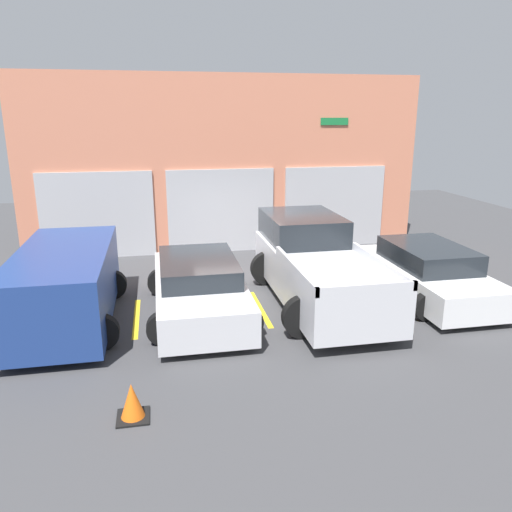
# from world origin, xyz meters

# --- Properties ---
(ground_plane) EXTENTS (28.00, 28.00, 0.00)m
(ground_plane) POSITION_xyz_m (0.00, 0.00, 0.00)
(ground_plane) COLOR #3D3D3F
(shophouse_building) EXTENTS (12.46, 0.68, 5.43)m
(shophouse_building) POSITION_xyz_m (-0.01, 3.28, 2.65)
(shophouse_building) COLOR #D17A5B
(shophouse_building) RESTS_ON ground
(pickup_truck) EXTENTS (2.55, 5.24, 1.84)m
(pickup_truck) POSITION_xyz_m (1.37, -1.83, 0.87)
(pickup_truck) COLOR silver
(pickup_truck) RESTS_ON ground
(sedan_white) EXTENTS (2.14, 4.24, 1.25)m
(sedan_white) POSITION_xyz_m (4.10, -2.09, 0.59)
(sedan_white) COLOR white
(sedan_white) RESTS_ON ground
(sedan_side) EXTENTS (2.26, 4.47, 1.24)m
(sedan_side) POSITION_xyz_m (-1.37, -2.09, 0.60)
(sedan_side) COLOR silver
(sedan_side) RESTS_ON ground
(van_right) EXTENTS (2.25, 4.43, 1.58)m
(van_right) POSITION_xyz_m (-4.10, -2.11, 0.86)
(van_right) COLOR navy
(van_right) RESTS_ON ground
(parking_stripe_far_left) EXTENTS (0.12, 2.20, 0.01)m
(parking_stripe_far_left) POSITION_xyz_m (-5.46, -2.12, 0.00)
(parking_stripe_far_left) COLOR gold
(parking_stripe_far_left) RESTS_ON ground
(parking_stripe_left) EXTENTS (0.12, 2.20, 0.01)m
(parking_stripe_left) POSITION_xyz_m (-2.73, -2.12, 0.00)
(parking_stripe_left) COLOR gold
(parking_stripe_left) RESTS_ON ground
(parking_stripe_centre) EXTENTS (0.12, 2.20, 0.01)m
(parking_stripe_centre) POSITION_xyz_m (0.00, -2.12, 0.00)
(parking_stripe_centre) COLOR gold
(parking_stripe_centre) RESTS_ON ground
(parking_stripe_right) EXTENTS (0.12, 2.20, 0.01)m
(parking_stripe_right) POSITION_xyz_m (2.73, -2.12, 0.00)
(parking_stripe_right) COLOR gold
(parking_stripe_right) RESTS_ON ground
(parking_stripe_far_right) EXTENTS (0.12, 2.20, 0.01)m
(parking_stripe_far_right) POSITION_xyz_m (5.46, -2.12, 0.00)
(parking_stripe_far_right) COLOR gold
(parking_stripe_far_right) RESTS_ON ground
(traffic_cone) EXTENTS (0.47, 0.47, 0.55)m
(traffic_cone) POSITION_xyz_m (-2.66, -5.88, 0.25)
(traffic_cone) COLOR black
(traffic_cone) RESTS_ON ground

